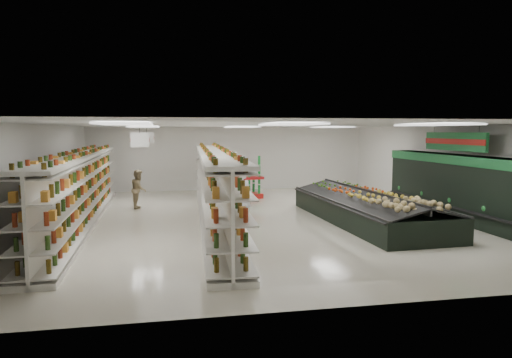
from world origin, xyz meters
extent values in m
plane|color=beige|center=(0.00, 0.00, 0.00)|extent=(16.00, 16.00, 0.00)
cube|color=white|center=(0.00, 0.00, 3.20)|extent=(14.00, 16.00, 0.02)
cube|color=white|center=(0.00, 8.00, 1.60)|extent=(14.00, 0.02, 3.20)
cube|color=white|center=(0.00, -8.00, 1.60)|extent=(14.00, 0.02, 3.20)
cube|color=white|center=(-7.00, 0.00, 1.60)|extent=(0.02, 16.00, 3.20)
cube|color=white|center=(7.00, 0.00, 1.60)|extent=(0.02, 16.00, 3.20)
cube|color=black|center=(6.55, -1.50, 1.10)|extent=(0.80, 8.00, 2.20)
cube|color=#1D6F35|center=(6.53, -1.50, 2.05)|extent=(0.85, 8.00, 0.30)
cube|color=black|center=(6.30, -1.50, 0.55)|extent=(0.55, 7.80, 0.15)
cube|color=silver|center=(6.40, -1.50, 1.35)|extent=(0.45, 7.70, 0.03)
cube|color=silver|center=(6.40, -1.50, 1.65)|extent=(0.45, 7.70, 0.03)
cube|color=white|center=(-3.80, -2.00, 2.75)|extent=(0.50, 0.06, 0.40)
cube|color=#B01A14|center=(-3.80, -2.00, 2.75)|extent=(0.52, 0.02, 0.12)
cylinder|color=black|center=(-3.80, -2.00, 3.05)|extent=(0.01, 0.01, 0.50)
cube|color=white|center=(-3.80, 2.00, 2.75)|extent=(0.50, 0.06, 0.40)
cube|color=#B01A14|center=(-3.80, 2.00, 2.75)|extent=(0.52, 0.02, 0.12)
cylinder|color=black|center=(-3.80, 2.00, 3.05)|extent=(0.01, 0.01, 0.50)
cube|color=#1D6F35|center=(6.25, -1.50, 2.65)|extent=(0.10, 3.20, 0.60)
cube|color=#B01A14|center=(6.19, -1.50, 2.65)|extent=(0.03, 3.20, 0.18)
cylinder|color=black|center=(6.25, -2.70, 3.05)|extent=(0.01, 0.01, 0.50)
cylinder|color=black|center=(6.25, -0.30, 3.05)|extent=(0.01, 0.01, 0.50)
cube|color=white|center=(-5.83, 0.28, 0.07)|extent=(1.37, 13.05, 0.13)
cube|color=white|center=(-5.83, 0.28, 1.09)|extent=(0.46, 13.02, 2.17)
cube|color=white|center=(-5.83, 0.28, 2.21)|extent=(1.37, 13.05, 0.09)
cube|color=silver|center=(-6.08, 0.27, 0.20)|extent=(0.87, 12.92, 0.03)
cube|color=silver|center=(-6.08, 0.27, 0.67)|extent=(0.87, 12.92, 0.03)
cube|color=silver|center=(-6.08, 0.27, 1.14)|extent=(0.87, 12.92, 0.03)
cube|color=silver|center=(-6.08, 0.27, 1.62)|extent=(0.87, 12.92, 0.03)
cube|color=silver|center=(-6.08, 0.27, 2.09)|extent=(0.87, 12.92, 0.03)
cube|color=silver|center=(-5.58, 0.29, 0.20)|extent=(0.87, 12.92, 0.03)
cube|color=silver|center=(-5.58, 0.29, 0.67)|extent=(0.87, 12.92, 0.03)
cube|color=silver|center=(-5.58, 0.29, 1.14)|extent=(0.87, 12.92, 0.03)
cube|color=silver|center=(-5.58, 0.29, 1.62)|extent=(0.87, 12.92, 0.03)
cube|color=silver|center=(-5.58, 0.29, 2.09)|extent=(0.87, 12.92, 0.03)
cube|color=white|center=(-1.55, -0.07, 0.07)|extent=(1.62, 13.52, 0.13)
cube|color=white|center=(-1.55, -0.07, 1.12)|extent=(0.68, 13.48, 2.25)
cube|color=white|center=(-1.55, -0.07, 2.29)|extent=(1.62, 13.52, 0.09)
cube|color=silver|center=(-1.81, -0.06, 0.20)|extent=(1.10, 13.38, 0.03)
cube|color=silver|center=(-1.81, -0.06, 0.69)|extent=(1.10, 13.38, 0.03)
cube|color=silver|center=(-1.81, -0.06, 1.19)|extent=(1.10, 13.38, 0.03)
cube|color=silver|center=(-1.81, -0.06, 1.68)|extent=(1.10, 13.38, 0.03)
cube|color=silver|center=(-1.81, -0.06, 2.17)|extent=(1.10, 13.38, 0.03)
cube|color=silver|center=(-1.29, -0.09, 0.20)|extent=(1.10, 13.38, 0.03)
cube|color=silver|center=(-1.29, -0.09, 0.69)|extent=(1.10, 13.38, 0.03)
cube|color=silver|center=(-1.29, -0.09, 1.19)|extent=(1.10, 13.38, 0.03)
cube|color=silver|center=(-1.29, -0.09, 1.68)|extent=(1.10, 13.38, 0.03)
cube|color=silver|center=(-1.29, -0.09, 2.17)|extent=(1.10, 13.38, 0.03)
cube|color=black|center=(3.36, -1.14, 0.36)|extent=(2.80, 7.34, 0.72)
cube|color=#262626|center=(2.16, -1.19, 0.74)|extent=(0.38, 7.23, 0.06)
cube|color=#262626|center=(4.56, -1.09, 0.74)|extent=(0.38, 7.23, 0.06)
cube|color=black|center=(2.71, -1.17, 0.85)|extent=(1.65, 7.18, 0.37)
cube|color=black|center=(4.00, -1.11, 0.85)|extent=(1.65, 7.18, 0.37)
cube|color=#262626|center=(3.36, -1.14, 0.95)|extent=(0.37, 7.13, 0.26)
cube|color=#B01A14|center=(0.36, 4.90, 0.11)|extent=(1.45, 1.11, 0.22)
cube|color=#B21719|center=(0.36, 4.90, 0.92)|extent=(1.51, 1.18, 0.11)
imported|color=white|center=(-0.77, -0.84, 0.90)|extent=(0.67, 0.46, 1.79)
imported|color=tan|center=(-4.20, 3.02, 0.75)|extent=(0.46, 0.74, 1.51)
camera|label=1|loc=(-2.99, -15.09, 2.99)|focal=32.00mm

